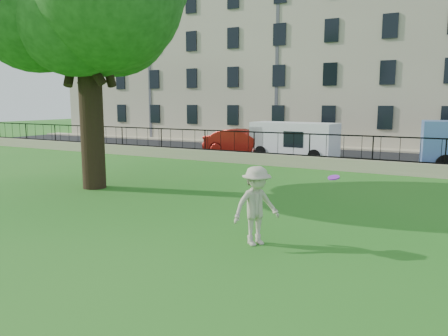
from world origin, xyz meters
The scene contains 10 objects.
ground centered at (0.00, 0.00, 0.00)m, with size 120.00×120.00×0.00m, color #206E1A.
retaining_wall centered at (0.00, 12.00, 0.30)m, with size 50.00×0.40×0.60m, color tan.
iron_railing centered at (0.00, 12.00, 1.15)m, with size 50.00×0.05×1.13m.
street centered at (0.00, 16.70, 0.01)m, with size 60.00×9.00×0.01m, color black.
sidewalk centered at (0.00, 21.90, 0.06)m, with size 60.00×1.40×0.12m, color tan.
building_row centered at (0.00, 27.57, 6.92)m, with size 56.40×10.40×13.80m.
man centered at (2.50, 0.07, 0.92)m, with size 1.18×0.68×1.83m, color #BDB299.
frisbee centered at (4.00, 1.04, 1.55)m, with size 0.27×0.27×0.03m, color purple.
red_sedan centered at (-5.34, 15.40, 0.79)m, with size 1.66×4.77×1.57m, color #9F1B13.
white_van centered at (-2.00, 15.40, 1.04)m, with size 4.93×1.92×2.07m, color white.
Camera 1 is at (6.47, -8.82, 3.27)m, focal length 35.00 mm.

